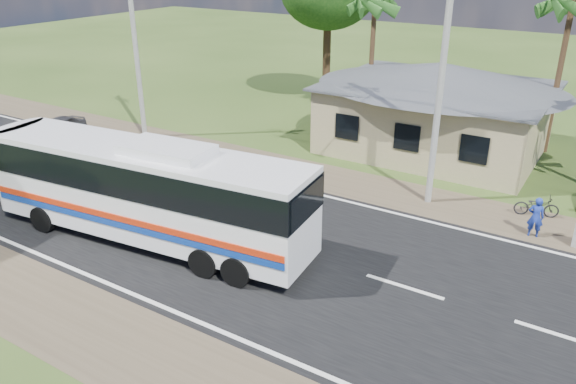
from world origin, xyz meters
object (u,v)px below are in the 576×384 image
at_px(motorcycle, 537,206).
at_px(small_car, 57,129).
at_px(coach_bus, 147,185).
at_px(person, 536,217).

xyz_separation_m(motorcycle, small_car, (-23.58, -3.70, 0.16)).
bearing_deg(coach_bus, person, 27.39).
distance_m(motorcycle, small_car, 23.87).
bearing_deg(coach_bus, small_car, 149.81).
bearing_deg(small_car, coach_bus, -35.53).
xyz_separation_m(motorcycle, person, (0.22, -1.78, 0.33)).
bearing_deg(person, coach_bus, 22.69).
bearing_deg(motorcycle, person, 169.94).
relative_size(coach_bus, person, 8.02).
bearing_deg(coach_bus, motorcycle, 33.75).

